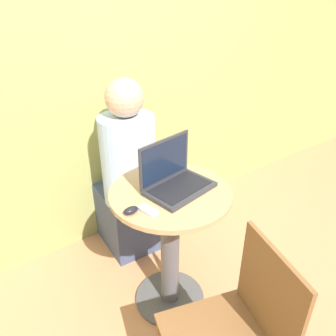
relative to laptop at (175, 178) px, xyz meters
name	(u,v)px	position (x,y,z in m)	size (l,w,h in m)	color
ground_plane	(170,298)	(-0.04, -0.01, -0.82)	(12.00, 12.00, 0.00)	tan
back_wall	(89,54)	(-0.04, 0.82, 0.48)	(7.00, 0.05, 2.60)	#939956
round_table	(170,235)	(-0.04, -0.01, -0.33)	(0.61, 0.61, 0.77)	#4C4C51
laptop	(175,178)	(0.00, 0.00, 0.00)	(0.36, 0.27, 0.24)	#2D2D33
cell_phone	(148,210)	(-0.22, -0.10, -0.05)	(0.06, 0.10, 0.02)	silver
computer_mouse	(131,210)	(-0.28, -0.06, -0.04)	(0.07, 0.04, 0.03)	black
person_seated	(127,184)	(0.01, 0.55, -0.31)	(0.35, 0.53, 1.22)	#3D4766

